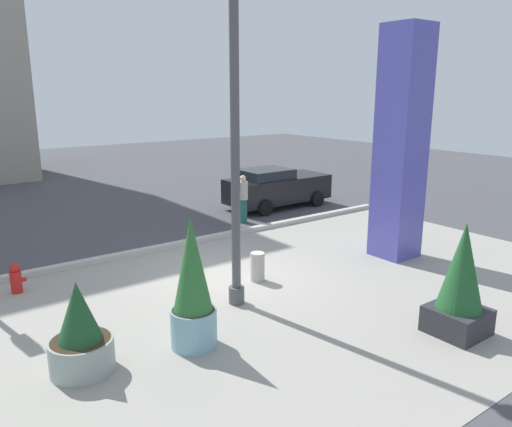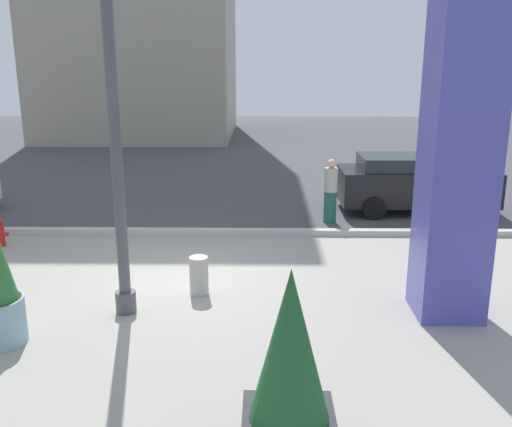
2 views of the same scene
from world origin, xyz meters
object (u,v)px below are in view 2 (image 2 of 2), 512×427
at_px(pedestrian_on_sidewalk, 331,188).
at_px(lamp_post, 114,112).
at_px(potted_plant_near_right, 290,375).
at_px(concrete_bollard, 199,276).
at_px(art_pillar_blue, 461,130).
at_px(car_passing_lane, 413,183).

bearing_deg(pedestrian_on_sidewalk, lamp_post, -126.21).
xyz_separation_m(potted_plant_near_right, concrete_bollard, (-1.52, 4.64, -0.69)).
distance_m(potted_plant_near_right, concrete_bollard, 4.93).
distance_m(art_pillar_blue, potted_plant_near_right, 5.32).
relative_size(art_pillar_blue, potted_plant_near_right, 2.83).
bearing_deg(lamp_post, art_pillar_blue, 0.63).
height_order(potted_plant_near_right, car_passing_lane, potted_plant_near_right).
bearing_deg(concrete_bollard, pedestrian_on_sidewalk, 58.58).
height_order(art_pillar_blue, pedestrian_on_sidewalk, art_pillar_blue).
xyz_separation_m(lamp_post, concrete_bollard, (1.21, 0.83, -3.16)).
bearing_deg(art_pillar_blue, concrete_bollard, 170.22).
height_order(lamp_post, car_passing_lane, lamp_post).
xyz_separation_m(lamp_post, car_passing_lane, (6.82, 7.07, -2.69)).
xyz_separation_m(art_pillar_blue, potted_plant_near_right, (-2.92, -3.87, -2.18)).
distance_m(lamp_post, art_pillar_blue, 5.66).
bearing_deg(car_passing_lane, pedestrian_on_sidewalk, -153.95).
distance_m(art_pillar_blue, pedestrian_on_sidewalk, 6.33).
bearing_deg(art_pillar_blue, car_passing_lane, 80.54).
xyz_separation_m(lamp_post, art_pillar_blue, (5.65, 0.06, -0.29)).
distance_m(concrete_bollard, pedestrian_on_sidewalk, 5.87).
distance_m(concrete_bollard, car_passing_lane, 8.40).
xyz_separation_m(art_pillar_blue, pedestrian_on_sidewalk, (-1.40, 5.75, -2.26)).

